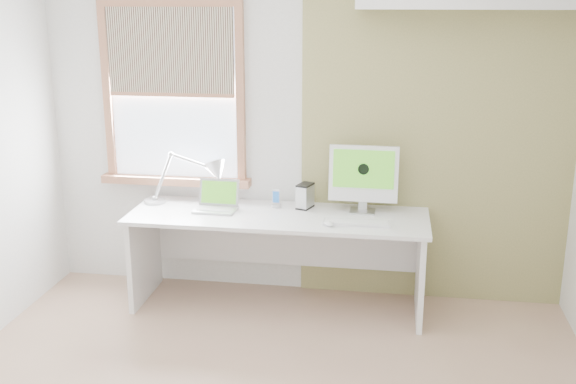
% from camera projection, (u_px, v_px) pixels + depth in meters
% --- Properties ---
extents(room, '(4.04, 3.54, 2.64)m').
position_uv_depth(room, '(257.00, 191.00, 3.54)').
color(room, tan).
rests_on(room, ground).
extents(accent_wall, '(2.00, 0.02, 2.60)m').
position_uv_depth(accent_wall, '(436.00, 133.00, 5.05)').
color(accent_wall, olive).
rests_on(accent_wall, room).
extents(window, '(1.20, 0.14, 1.42)m').
position_uv_depth(window, '(173.00, 95.00, 5.25)').
color(window, '#9E6143').
rests_on(window, room).
extents(desk, '(2.20, 0.70, 0.73)m').
position_uv_depth(desk, '(279.00, 237.00, 5.14)').
color(desk, white).
rests_on(desk, room).
extents(desk_lamp, '(0.72, 0.37, 0.40)m').
position_uv_depth(desk_lamp, '(205.00, 175.00, 5.30)').
color(desk_lamp, '#B2B4B6').
rests_on(desk_lamp, desk).
extents(laptop, '(0.32, 0.26, 0.22)m').
position_uv_depth(laptop, '(217.00, 202.00, 5.14)').
color(laptop, '#B2B4B6').
rests_on(laptop, desk).
extents(phone_dock, '(0.08, 0.08, 0.14)m').
position_uv_depth(phone_dock, '(276.00, 202.00, 5.20)').
color(phone_dock, '#B2B4B6').
rests_on(phone_dock, desk).
extents(external_drive, '(0.13, 0.17, 0.19)m').
position_uv_depth(external_drive, '(305.00, 196.00, 5.16)').
color(external_drive, '#B2B4B6').
rests_on(external_drive, desk).
extents(imac, '(0.51, 0.17, 0.50)m').
position_uv_depth(imac, '(364.00, 175.00, 5.03)').
color(imac, '#B2B4B6').
rests_on(imac, desk).
extents(keyboard, '(0.47, 0.14, 0.02)m').
position_uv_depth(keyboard, '(357.00, 223.00, 4.81)').
color(keyboard, white).
rests_on(keyboard, desk).
extents(mouse, '(0.10, 0.12, 0.03)m').
position_uv_depth(mouse, '(329.00, 224.00, 4.77)').
color(mouse, white).
rests_on(mouse, desk).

